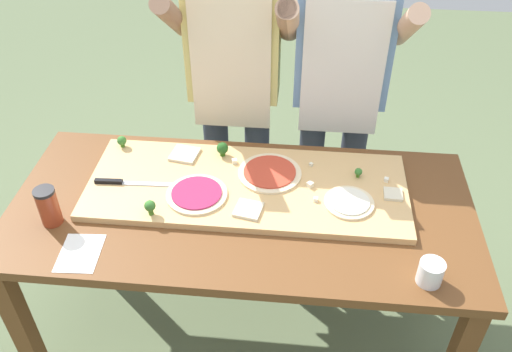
{
  "coord_description": "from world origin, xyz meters",
  "views": [
    {
      "loc": [
        0.2,
        -1.52,
        2.17
      ],
      "look_at": [
        0.05,
        0.05,
        0.88
      ],
      "focal_mm": 38.0,
      "sensor_mm": 36.0,
      "label": 1
    }
  ],
  "objects_px": {
    "cheese_crumble_a": "(316,199)",
    "recipe_note": "(80,253)",
    "prep_table": "(242,223)",
    "broccoli_floret_center_right": "(222,148)",
    "broccoli_floret_front_right": "(358,172)",
    "broccoli_floret_center_left": "(122,141)",
    "pizza_slice_center": "(393,194)",
    "pizza_whole_tomato_red": "(270,173)",
    "cook_left": "(234,75)",
    "cheese_crumble_e": "(311,164)",
    "sauce_jar": "(48,206)",
    "cook_right": "(340,80)",
    "cheese_crumble_d": "(386,180)",
    "pizza_slice_far_right": "(185,154)",
    "cheese_crumble_c": "(234,161)",
    "chefs_knife": "(124,182)",
    "pizza_slice_far_left": "(248,209)",
    "pizza_whole_beet_magenta": "(197,194)",
    "flour_cup": "(430,274)",
    "broccoli_floret_front_mid": "(150,206)",
    "cheese_crumble_b": "(310,185)",
    "pizza_whole_white_garlic": "(349,202)"
  },
  "relations": [
    {
      "from": "broccoli_floret_front_mid",
      "to": "broccoli_floret_front_right",
      "type": "relative_size",
      "value": 1.53
    },
    {
      "from": "broccoli_floret_center_left",
      "to": "pizza_slice_center",
      "type": "bearing_deg",
      "value": -10.62
    },
    {
      "from": "chefs_knife",
      "to": "cook_left",
      "type": "relative_size",
      "value": 0.2
    },
    {
      "from": "cheese_crumble_c",
      "to": "flour_cup",
      "type": "xyz_separation_m",
      "value": [
        0.71,
        -0.53,
        0.0
      ]
    },
    {
      "from": "pizza_slice_far_right",
      "to": "cheese_crumble_c",
      "type": "height_order",
      "value": "cheese_crumble_c"
    },
    {
      "from": "broccoli_floret_center_left",
      "to": "cook_left",
      "type": "height_order",
      "value": "cook_left"
    },
    {
      "from": "pizza_whole_tomato_red",
      "to": "cheese_crumble_a",
      "type": "bearing_deg",
      "value": -37.78
    },
    {
      "from": "pizza_whole_tomato_red",
      "to": "broccoli_floret_front_mid",
      "type": "height_order",
      "value": "broccoli_floret_front_mid"
    },
    {
      "from": "flour_cup",
      "to": "broccoli_floret_center_left",
      "type": "bearing_deg",
      "value": 153.41
    },
    {
      "from": "pizza_slice_far_left",
      "to": "broccoli_floret_front_right",
      "type": "distance_m",
      "value": 0.48
    },
    {
      "from": "pizza_slice_center",
      "to": "sauce_jar",
      "type": "xyz_separation_m",
      "value": [
        -1.26,
        -0.24,
        0.04
      ]
    },
    {
      "from": "broccoli_floret_front_right",
      "to": "cook_left",
      "type": "xyz_separation_m",
      "value": [
        -0.55,
        0.43,
        0.17
      ]
    },
    {
      "from": "cheese_crumble_a",
      "to": "flour_cup",
      "type": "relative_size",
      "value": 0.19
    },
    {
      "from": "pizza_slice_far_left",
      "to": "broccoli_floret_front_mid",
      "type": "relative_size",
      "value": 1.56
    },
    {
      "from": "prep_table",
      "to": "cheese_crumble_a",
      "type": "distance_m",
      "value": 0.31
    },
    {
      "from": "cheese_crumble_e",
      "to": "sauce_jar",
      "type": "height_order",
      "value": "sauce_jar"
    },
    {
      "from": "chefs_knife",
      "to": "broccoli_floret_front_right",
      "type": "height_order",
      "value": "broccoli_floret_front_right"
    },
    {
      "from": "broccoli_floret_center_left",
      "to": "pizza_whole_beet_magenta",
      "type": "bearing_deg",
      "value": -37.14
    },
    {
      "from": "cook_left",
      "to": "broccoli_floret_center_right",
      "type": "bearing_deg",
      "value": -91.57
    },
    {
      "from": "sauce_jar",
      "to": "recipe_note",
      "type": "bearing_deg",
      "value": -42.99
    },
    {
      "from": "cheese_crumble_d",
      "to": "pizza_slice_center",
      "type": "bearing_deg",
      "value": -76.73
    },
    {
      "from": "cheese_crumble_b",
      "to": "cook_left",
      "type": "relative_size",
      "value": 0.01
    },
    {
      "from": "pizza_slice_center",
      "to": "cheese_crumble_b",
      "type": "bearing_deg",
      "value": 176.38
    },
    {
      "from": "cheese_crumble_a",
      "to": "recipe_note",
      "type": "xyz_separation_m",
      "value": [
        -0.81,
        -0.32,
        -0.03
      ]
    },
    {
      "from": "pizza_whole_tomato_red",
      "to": "cook_right",
      "type": "distance_m",
      "value": 0.56
    },
    {
      "from": "broccoli_floret_front_right",
      "to": "recipe_note",
      "type": "xyz_separation_m",
      "value": [
        -0.98,
        -0.48,
        -0.05
      ]
    },
    {
      "from": "cheese_crumble_d",
      "to": "flour_cup",
      "type": "relative_size",
      "value": 0.2
    },
    {
      "from": "broccoli_floret_front_mid",
      "to": "sauce_jar",
      "type": "xyz_separation_m",
      "value": [
        -0.36,
        -0.05,
        0.01
      ]
    },
    {
      "from": "broccoli_floret_center_left",
      "to": "cook_right",
      "type": "distance_m",
      "value": 0.98
    },
    {
      "from": "pizza_slice_center",
      "to": "cheese_crumble_a",
      "type": "relative_size",
      "value": 4.36
    },
    {
      "from": "prep_table",
      "to": "pizza_slice_far_left",
      "type": "relative_size",
      "value": 18.33
    },
    {
      "from": "flour_cup",
      "to": "recipe_note",
      "type": "height_order",
      "value": "flour_cup"
    },
    {
      "from": "chefs_knife",
      "to": "cheese_crumble_e",
      "type": "relative_size",
      "value": 24.26
    },
    {
      "from": "sauce_jar",
      "to": "pizza_slice_far_right",
      "type": "bearing_deg",
      "value": 45.05
    },
    {
      "from": "pizza_slice_center",
      "to": "sauce_jar",
      "type": "relative_size",
      "value": 0.46
    },
    {
      "from": "broccoli_floret_center_right",
      "to": "broccoli_floret_center_left",
      "type": "height_order",
      "value": "broccoli_floret_center_right"
    },
    {
      "from": "broccoli_floret_center_right",
      "to": "cook_left",
      "type": "relative_size",
      "value": 0.04
    },
    {
      "from": "chefs_knife",
      "to": "pizza_slice_far_right",
      "type": "distance_m",
      "value": 0.29
    },
    {
      "from": "pizza_whole_white_garlic",
      "to": "sauce_jar",
      "type": "height_order",
      "value": "sauce_jar"
    },
    {
      "from": "broccoli_floret_center_right",
      "to": "broccoli_floret_front_right",
      "type": "distance_m",
      "value": 0.57
    },
    {
      "from": "pizza_whole_white_garlic",
      "to": "chefs_knife",
      "type": "bearing_deg",
      "value": 177.77
    },
    {
      "from": "pizza_slice_center",
      "to": "sauce_jar",
      "type": "distance_m",
      "value": 1.28
    },
    {
      "from": "prep_table",
      "to": "flour_cup",
      "type": "height_order",
      "value": "flour_cup"
    },
    {
      "from": "chefs_knife",
      "to": "sauce_jar",
      "type": "relative_size",
      "value": 2.14
    },
    {
      "from": "cheese_crumble_d",
      "to": "cook_right",
      "type": "bearing_deg",
      "value": 112.76
    },
    {
      "from": "pizza_whole_tomato_red",
      "to": "cook_left",
      "type": "height_order",
      "value": "cook_left"
    },
    {
      "from": "cheese_crumble_e",
      "to": "cook_right",
      "type": "relative_size",
      "value": 0.01
    },
    {
      "from": "broccoli_floret_center_left",
      "to": "cook_left",
      "type": "distance_m",
      "value": 0.57
    },
    {
      "from": "recipe_note",
      "to": "pizza_slice_center",
      "type": "bearing_deg",
      "value": 19.09
    },
    {
      "from": "prep_table",
      "to": "recipe_note",
      "type": "xyz_separation_m",
      "value": [
        -0.53,
        -0.3,
        0.1
      ]
    }
  ]
}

